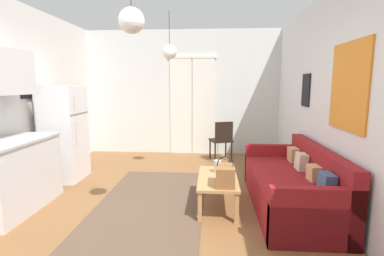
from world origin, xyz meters
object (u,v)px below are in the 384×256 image
couch (295,187)px  pendant_lamp_near (132,21)px  bamboo_vase (218,166)px  accent_chair (222,139)px  refrigerator (64,133)px  coffee_table (218,181)px  pendant_lamp_far (170,52)px  handbag (225,175)px

couch → pendant_lamp_near: (-1.87, -0.76, 1.93)m
bamboo_vase → accent_chair: accent_chair is taller
refrigerator → accent_chair: size_ratio=1.87×
couch → bamboo_vase: 1.03m
bamboo_vase → pendant_lamp_near: (-0.88, -0.91, 1.72)m
accent_chair → pendant_lamp_near: bearing=53.4°
coffee_table → accent_chair: accent_chair is taller
coffee_table → accent_chair: (0.13, 2.27, 0.12)m
couch → refrigerator: 3.69m
pendant_lamp_far → handbag: bearing=-61.0°
refrigerator → pendant_lamp_near: (1.67, -1.66, 1.42)m
refrigerator → accent_chair: 3.00m
couch → handbag: size_ratio=5.69×
coffee_table → bamboo_vase: size_ratio=2.51×
coffee_table → pendant_lamp_near: (-0.88, -0.73, 1.86)m
accent_chair → pendant_lamp_near: (-1.00, -3.00, 1.74)m
pendant_lamp_far → pendant_lamp_near: bearing=-92.0°
accent_chair → pendant_lamp_far: (-0.93, -0.98, 1.65)m
bamboo_vase → accent_chair: (0.13, 2.09, -0.02)m
coffee_table → bamboo_vase: bamboo_vase is taller
handbag → pendant_lamp_near: bearing=-156.3°
couch → coffee_table: couch is taller
bamboo_vase → handbag: size_ratio=1.10×
coffee_table → pendant_lamp_far: 2.34m
bamboo_vase → pendant_lamp_far: pendant_lamp_far is taller
handbag → accent_chair: bearing=88.9°
coffee_table → refrigerator: size_ratio=0.63×
couch → pendant_lamp_far: (-1.80, 1.26, 1.85)m
bamboo_vase → pendant_lamp_far: bearing=126.2°
couch → coffee_table: size_ratio=2.06×
coffee_table → couch: bearing=1.7°
bamboo_vase → pendant_lamp_near: size_ratio=0.56×
refrigerator → bamboo_vase: bearing=-16.4°
bamboo_vase → accent_chair: size_ratio=0.47×
pendant_lamp_far → refrigerator: bearing=-168.5°
accent_chair → pendant_lamp_far: bearing=28.3°
couch → handbag: bearing=-159.8°
bamboo_vase → pendant_lamp_far: (-0.81, 1.10, 1.64)m
handbag → refrigerator: refrigerator is taller
bamboo_vase → pendant_lamp_near: pendant_lamp_near is taller
coffee_table → refrigerator: bearing=159.8°
handbag → pendant_lamp_far: size_ratio=0.45×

